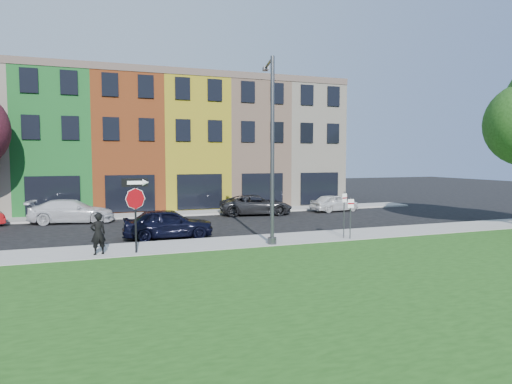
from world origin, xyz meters
name	(u,v)px	position (x,y,z in m)	size (l,w,h in m)	color
ground	(290,255)	(0.00, 0.00, 0.00)	(120.00, 120.00, 0.00)	black
sidewalk_near	(302,238)	(2.00, 3.00, 0.06)	(40.00, 3.00, 0.12)	gray
sidewalk_far	(162,214)	(-3.00, 15.00, 0.06)	(40.00, 2.40, 0.12)	gray
rowhouse_block	(155,146)	(-2.50, 21.18, 4.99)	(30.00, 10.12, 10.00)	beige
stop_sign	(135,200)	(-6.00, 2.10, 2.30)	(1.05, 0.10, 3.06)	black
man	(98,234)	(-7.46, 2.27, 0.97)	(0.71, 0.58, 1.69)	black
sedan_near	(168,223)	(-4.09, 5.66, 0.75)	(4.52, 2.05, 1.51)	black
parked_car_silver	(72,211)	(-8.77, 13.10, 0.73)	(5.25, 2.73, 1.45)	silver
parked_car_dark	(256,205)	(3.27, 12.92, 0.70)	(5.39, 3.16, 1.41)	black
parked_car_white	(334,203)	(9.45, 12.76, 0.64)	(3.93, 2.00, 1.28)	silver
street_lamp	(272,151)	(0.01, 2.10, 4.33)	(0.87, 2.54, 8.36)	#434548
parking_sign_a	(344,209)	(3.82, 2.11, 1.53)	(0.31, 0.14, 2.28)	#434548
parking_sign_b	(351,213)	(4.04, 1.89, 1.37)	(0.32, 0.09, 1.98)	#434548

